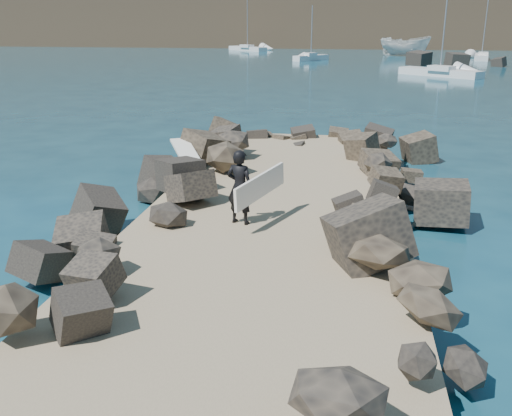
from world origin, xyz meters
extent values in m
plane|color=#0F384C|center=(0.00, 0.00, 0.00)|extent=(800.00, 800.00, 0.00)
cube|color=#8C7759|center=(0.00, -2.00, 0.30)|extent=(6.00, 26.00, 0.60)
cube|color=black|center=(-2.90, -1.50, 0.50)|extent=(2.60, 22.00, 1.00)
cube|color=black|center=(2.90, -1.50, 0.50)|extent=(2.60, 22.00, 1.00)
cube|color=white|center=(-2.97, 4.63, 1.04)|extent=(1.56, 2.20, 0.07)
imported|color=silver|center=(8.77, 73.78, 1.33)|extent=(7.29, 4.05, 2.66)
imported|color=black|center=(-0.62, 0.58, 1.43)|extent=(0.69, 0.54, 1.65)
cube|color=white|center=(-0.17, 0.58, 1.47)|extent=(0.80, 1.94, 0.64)
cube|color=silver|center=(17.75, 67.09, 0.25)|extent=(3.03, 7.38, 0.80)
cylinder|color=gray|center=(17.75, 67.09, 4.56)|extent=(0.12, 0.12, 7.93)
cube|color=silver|center=(17.75, 66.24, 0.75)|extent=(1.54, 2.21, 0.44)
cube|color=silver|center=(9.45, 43.25, 0.25)|extent=(7.02, 6.17, 0.80)
cylinder|color=gray|center=(9.45, 43.25, 4.83)|extent=(0.12, 0.12, 8.45)
cube|color=silver|center=(9.45, 42.67, 0.75)|extent=(2.44, 2.31, 0.44)
cube|color=silver|center=(-15.26, 83.04, 0.25)|extent=(7.04, 6.56, 0.80)
cylinder|color=gray|center=(-15.26, 83.04, 4.94)|extent=(0.12, 0.12, 8.69)
cube|color=silver|center=(-15.26, 82.41, 0.75)|extent=(2.49, 2.42, 0.44)
cube|color=silver|center=(-3.46, 61.77, 0.25)|extent=(4.21, 4.94, 0.80)
cylinder|color=gray|center=(-3.46, 61.77, 3.54)|extent=(0.12, 0.12, 5.88)
cube|color=silver|center=(-3.46, 61.26, 0.75)|extent=(1.59, 1.71, 0.44)
camera|label=1|loc=(1.66, -11.09, 4.90)|focal=40.00mm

